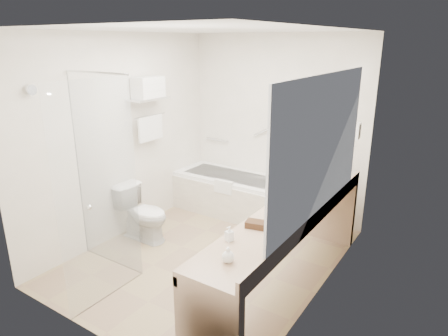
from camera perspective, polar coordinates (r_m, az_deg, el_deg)
The scene contains 25 objects.
floor at distance 4.77m, azimuth -2.03°, elevation -12.46°, with size 3.20×3.20×0.00m, color #987B5E.
ceiling at distance 4.12m, azimuth -2.43°, elevation 19.15°, with size 2.60×3.20×0.10m, color silver.
wall_back at distance 5.62m, azimuth 7.35°, elevation 5.81°, with size 2.60×0.10×2.50m, color white.
wall_front at distance 3.19m, azimuth -19.21°, elevation -4.43°, with size 2.60×0.10×2.50m, color white.
wall_left at distance 5.12m, azimuth -14.17°, elevation 4.25°, with size 0.10×3.20×2.50m, color white.
wall_right at distance 3.71m, azimuth 14.38°, elevation -0.87°, with size 0.10×3.20×2.50m, color white.
bathtub at distance 5.83m, azimuth 0.98°, elevation -3.61°, with size 1.60×0.73×0.59m.
grab_bar_short at distance 6.12m, azimuth -0.94°, elevation 4.06°, with size 0.03×0.03×0.40m, color silver.
grab_bar_long at distance 5.61m, azimuth 6.71°, elevation 5.81°, with size 0.03×0.03×0.60m, color silver.
shower_enclosure at distance 4.11m, azimuth -17.02°, elevation -2.01°, with size 0.96×0.91×2.11m.
towel_shelf at distance 5.18m, azimuth -10.73°, elevation 10.30°, with size 0.24×0.55×0.81m.
vanity_counter at distance 3.90m, azimuth 9.08°, elevation -9.28°, with size 0.55×2.70×0.95m.
sink at distance 4.15m, azimuth 11.90°, elevation -4.99°, with size 0.40×0.52×0.14m, color white.
faucet at distance 4.07m, azimuth 13.89°, elevation -3.96°, with size 0.03×0.03×0.14m, color silver.
mirror at distance 3.49m, azimuth 13.77°, elevation 3.16°, with size 0.02×2.00×1.20m, color #B1B5BE.
hairdryer_unit at distance 4.64m, azimuth 18.35°, elevation 5.06°, with size 0.08×0.10×0.18m, color white.
toilet at distance 5.11m, azimuth -11.44°, elevation -6.40°, with size 0.39×0.69×0.68m, color white.
amenity_basket at distance 3.50m, azimuth 4.56°, elevation -8.02°, with size 0.17×0.11×0.06m, color #442E18.
soap_bottle_a at distance 3.28m, azimuth 0.76°, elevation -9.88°, with size 0.06×0.12×0.06m, color white.
soap_bottle_b at distance 2.98m, azimuth 0.57°, elevation -12.50°, with size 0.09×0.12×0.09m, color white.
water_bottle_left at distance 4.92m, azimuth 13.86°, elevation 0.08°, with size 0.07×0.07×0.22m.
water_bottle_mid at distance 4.21m, azimuth 11.14°, elevation -2.85°, with size 0.06×0.06×0.20m.
water_bottle_right at distance 4.90m, azimuth 13.81°, elevation -0.16°, with size 0.06×0.06×0.19m.
drinking_glass_near at distance 4.32m, azimuth 12.23°, elevation -3.01°, with size 0.07×0.07×0.10m, color silver.
drinking_glass_far at distance 4.15m, azimuth 9.59°, elevation -3.78°, with size 0.07×0.07×0.08m, color silver.
Camera 1 is at (2.40, -3.35, 2.40)m, focal length 32.00 mm.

